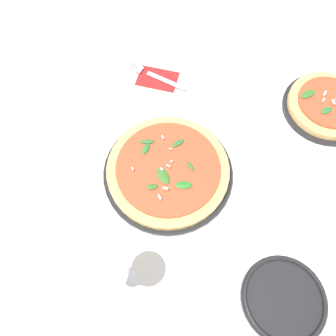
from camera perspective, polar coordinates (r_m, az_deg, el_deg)
name	(u,v)px	position (r m, az deg, el deg)	size (l,w,h in m)	color
ground_plane	(180,184)	(0.78, 2.04, -2.73)	(6.00, 6.00, 0.00)	silver
pizza_arugula_main	(168,170)	(0.77, 0.00, -0.42)	(0.31, 0.31, 0.05)	black
pizza_personal_side	(327,106)	(0.96, 26.00, 9.70)	(0.23, 0.23, 0.05)	black
wine_glass	(110,277)	(0.60, -9.98, -18.18)	(0.08, 0.08, 0.18)	white
napkin	(157,78)	(0.94, -1.87, 15.34)	(0.12, 0.09, 0.01)	#B21E1E
fork	(155,76)	(0.94, -2.27, 15.69)	(0.19, 0.04, 0.00)	silver
side_plate_white	(284,299)	(0.74, 19.56, -20.72)	(0.17, 0.17, 0.02)	black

